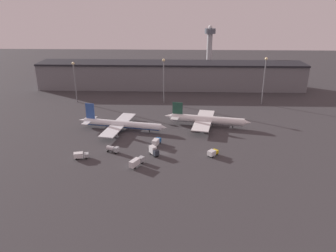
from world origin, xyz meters
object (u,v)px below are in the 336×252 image
(service_vehicle_5, at_px, (136,162))
(control_tower, at_px, (209,47))
(airplane_1, at_px, (206,120))
(service_vehicle_3, at_px, (213,153))
(service_vehicle_2, at_px, (113,149))
(service_vehicle_4, at_px, (154,151))
(service_vehicle_1, at_px, (81,155))
(service_vehicle_0, at_px, (156,142))
(airplane_0, at_px, (121,124))

(service_vehicle_5, bearing_deg, control_tower, 15.05)
(airplane_1, bearing_deg, service_vehicle_3, -78.97)
(service_vehicle_2, xyz_separation_m, service_vehicle_4, (18.03, -2.06, 0.43))
(service_vehicle_3, bearing_deg, service_vehicle_1, 136.72)
(service_vehicle_0, bearing_deg, service_vehicle_1, 132.79)
(service_vehicle_3, height_order, service_vehicle_4, service_vehicle_4)
(service_vehicle_4, bearing_deg, service_vehicle_3, 54.63)
(service_vehicle_1, xyz_separation_m, service_vehicle_4, (30.14, 4.54, 0.46))
(service_vehicle_0, distance_m, service_vehicle_3, 26.43)
(service_vehicle_4, height_order, control_tower, control_tower)
(service_vehicle_3, bearing_deg, service_vehicle_5, 149.81)
(service_vehicle_0, relative_size, service_vehicle_5, 0.83)
(service_vehicle_0, relative_size, service_vehicle_2, 1.13)
(service_vehicle_0, relative_size, control_tower, 0.16)
(airplane_0, height_order, service_vehicle_0, airplane_0)
(airplane_1, height_order, service_vehicle_1, airplane_1)
(service_vehicle_0, bearing_deg, service_vehicle_2, 130.29)
(service_vehicle_0, xyz_separation_m, service_vehicle_2, (-18.47, -7.64, -0.20))
(service_vehicle_4, bearing_deg, airplane_0, 178.61)
(airplane_0, xyz_separation_m, service_vehicle_3, (43.63, -28.31, -1.40))
(service_vehicle_4, height_order, service_vehicle_5, service_vehicle_4)
(service_vehicle_5, distance_m, control_tower, 173.00)
(airplane_0, bearing_deg, service_vehicle_2, -77.74)
(service_vehicle_1, bearing_deg, service_vehicle_0, 11.46)
(service_vehicle_2, relative_size, service_vehicle_3, 1.11)
(control_tower, bearing_deg, service_vehicle_2, -109.16)
(airplane_0, relative_size, airplane_1, 1.04)
(service_vehicle_3, distance_m, control_tower, 158.51)
(service_vehicle_4, relative_size, service_vehicle_5, 0.68)
(service_vehicle_3, height_order, service_vehicle_5, service_vehicle_5)
(airplane_1, relative_size, service_vehicle_5, 5.65)
(airplane_0, bearing_deg, service_vehicle_3, -22.14)
(service_vehicle_4, relative_size, control_tower, 0.13)
(service_vehicle_5, height_order, control_tower, control_tower)
(airplane_0, height_order, service_vehicle_1, airplane_0)
(airplane_0, distance_m, service_vehicle_5, 40.21)
(service_vehicle_2, bearing_deg, airplane_1, 59.15)
(service_vehicle_5, bearing_deg, airplane_1, -5.49)
(service_vehicle_3, relative_size, service_vehicle_5, 0.66)
(airplane_1, relative_size, service_vehicle_4, 8.33)
(service_vehicle_0, relative_size, service_vehicle_3, 1.26)
(service_vehicle_4, xyz_separation_m, service_vehicle_5, (-6.14, -10.05, -0.23))
(service_vehicle_1, distance_m, service_vehicle_5, 24.62)
(service_vehicle_1, distance_m, service_vehicle_4, 30.48)
(airplane_1, height_order, control_tower, control_tower)
(airplane_0, relative_size, service_vehicle_2, 8.01)
(service_vehicle_3, xyz_separation_m, service_vehicle_5, (-31.09, -9.87, 0.26))
(airplane_0, bearing_deg, service_vehicle_5, -60.98)
(airplane_1, distance_m, service_vehicle_0, 35.06)
(airplane_1, bearing_deg, service_vehicle_4, -114.65)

